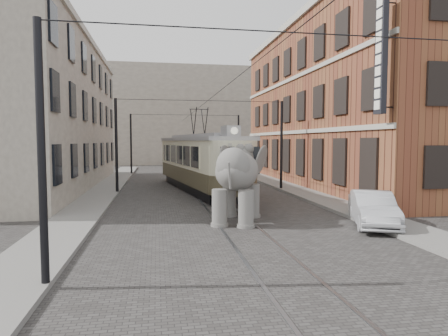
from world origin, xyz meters
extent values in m
plane|color=#403D3B|center=(0.00, 0.00, 0.00)|extent=(120.00, 120.00, 0.00)
cube|color=slate|center=(6.00, 0.00, 0.07)|extent=(2.00, 60.00, 0.15)
cube|color=slate|center=(-6.50, 0.00, 0.07)|extent=(2.00, 60.00, 0.15)
cube|color=brown|center=(11.00, 9.00, 6.00)|extent=(8.00, 26.00, 12.00)
cube|color=gray|center=(-11.00, 10.00, 5.00)|extent=(7.00, 24.00, 10.00)
cube|color=gray|center=(0.00, 40.00, 7.00)|extent=(28.00, 10.00, 14.00)
imported|color=#A9AAAE|center=(5.28, -5.23, 0.68)|extent=(2.81, 4.34, 1.35)
camera|label=1|loc=(-3.09, -19.08, 3.34)|focal=31.02mm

